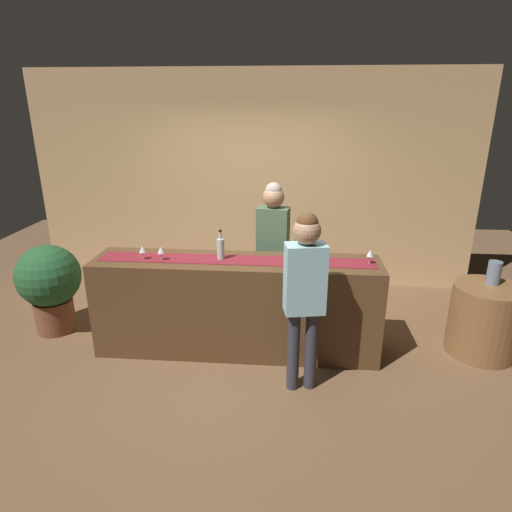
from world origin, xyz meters
The scene contains 14 objects.
ground_plane centered at (0.00, 0.00, 0.00)m, with size 10.00×10.00×0.00m, color brown.
back_wall centered at (0.00, 1.90, 1.45)m, with size 6.00×0.12×2.90m, color tan.
bar_counter centered at (0.00, 0.00, 0.50)m, with size 2.86×0.60×1.00m, color #543821.
counter_runner_cloth centered at (0.00, 0.00, 1.00)m, with size 2.72×0.28×0.01m, color maroon.
wine_bottle_clear centered at (-0.15, 0.02, 1.11)m, with size 0.07×0.07×0.30m.
wine_bottle_amber centered at (0.59, 0.01, 1.11)m, with size 0.07×0.07×0.30m.
wine_glass_near_customer centered at (-0.73, -0.07, 1.10)m, with size 0.07×0.07×0.14m.
wine_glass_mid_counter centered at (1.30, 0.00, 1.10)m, with size 0.07×0.07×0.14m.
wine_glass_far_end centered at (-0.92, -0.06, 1.10)m, with size 0.07×0.07×0.14m.
bartender centered at (0.34, 0.58, 1.03)m, with size 0.37×0.25×1.67m.
customer_sipping centered at (0.66, -0.61, 1.01)m, with size 0.37×0.26×1.64m.
round_side_table centered at (2.53, 0.14, 0.37)m, with size 0.68×0.68×0.74m, color brown.
vase_on_side_table centered at (2.57, 0.22, 0.86)m, with size 0.13×0.13×0.24m, color slate.
potted_plant_tall centered at (-2.12, 0.23, 0.58)m, with size 0.69×0.69×1.01m.
Camera 1 is at (0.54, -4.00, 2.46)m, focal length 30.50 mm.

